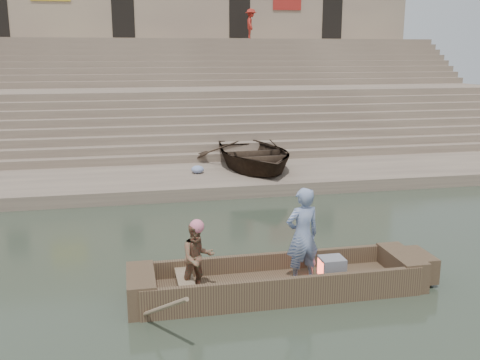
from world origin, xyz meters
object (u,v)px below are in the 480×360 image
object	(u,v)px
standing_man	(302,236)
pedestrian	(251,24)
main_rowboat	(278,287)
rowing_man	(197,258)
beached_rowboat	(253,154)
television	(331,267)

from	to	relation	value
standing_man	pedestrian	xyz separation A→B (m)	(4.39, 23.54, 4.94)
main_rowboat	pedestrian	size ratio (longest dim) A/B	2.84
rowing_man	pedestrian	size ratio (longest dim) A/B	0.74
rowing_man	beached_rowboat	size ratio (longest dim) A/B	0.26
standing_man	television	xyz separation A→B (m)	(0.63, 0.09, -0.72)
rowing_man	television	size ratio (longest dim) A/B	2.83
main_rowboat	television	distance (m)	1.11
main_rowboat	television	size ratio (longest dim) A/B	10.87
standing_man	rowing_man	distance (m)	1.99
television	pedestrian	bearing A→B (deg)	80.89
main_rowboat	pedestrian	bearing A→B (deg)	78.37
main_rowboat	television	world-z (taller)	television
standing_man	beached_rowboat	size ratio (longest dim) A/B	0.37
television	beached_rowboat	size ratio (longest dim) A/B	0.09
beached_rowboat	pedestrian	size ratio (longest dim) A/B	2.84
rowing_man	main_rowboat	bearing A→B (deg)	-8.37
television	pedestrian	distance (m)	24.41
rowing_man	pedestrian	xyz separation A→B (m)	(6.36, 23.56, 5.21)
standing_man	beached_rowboat	xyz separation A→B (m)	(1.28, 9.47, -0.22)
main_rowboat	television	xyz separation A→B (m)	(1.07, 0.00, 0.31)
beached_rowboat	pedestrian	world-z (taller)	pedestrian
standing_man	television	distance (m)	0.96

